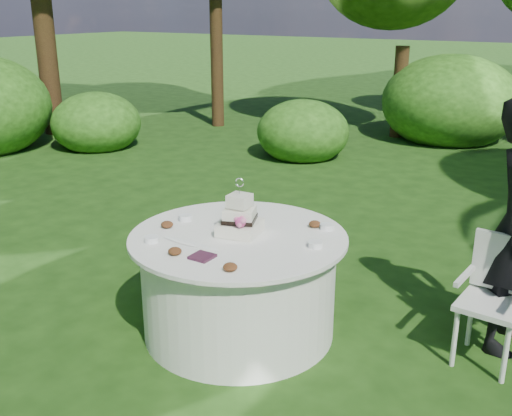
# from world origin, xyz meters

# --- Properties ---
(ground) EXTENTS (80.00, 80.00, 0.00)m
(ground) POSITION_xyz_m (0.00, 0.00, 0.00)
(ground) COLOR #18370F
(ground) RESTS_ON ground
(napkins) EXTENTS (0.14, 0.14, 0.02)m
(napkins) POSITION_xyz_m (0.03, -0.46, 0.78)
(napkins) COLOR #401B2F
(napkins) RESTS_ON table
(feather_plume) EXTENTS (0.48, 0.07, 0.01)m
(feather_plume) POSITION_xyz_m (-0.18, -0.32, 0.78)
(feather_plume) COLOR white
(feather_plume) RESTS_ON table
(table) EXTENTS (1.56, 1.56, 0.77)m
(table) POSITION_xyz_m (0.00, 0.00, 0.39)
(table) COLOR white
(table) RESTS_ON ground
(cake) EXTENTS (0.32, 0.32, 0.41)m
(cake) POSITION_xyz_m (0.00, 0.02, 0.88)
(cake) COLOR white
(cake) RESTS_ON table
(chair) EXTENTS (0.44, 0.43, 0.88)m
(chair) POSITION_xyz_m (1.66, 0.61, 0.52)
(chair) COLOR silver
(chair) RESTS_ON ground
(votives) EXTENTS (1.18, 1.00, 0.04)m
(votives) POSITION_xyz_m (-0.03, 0.12, 0.79)
(votives) COLOR white
(votives) RESTS_ON table
(petal_cups) EXTENTS (1.00, 1.05, 0.05)m
(petal_cups) POSITION_xyz_m (0.00, -0.19, 0.79)
(petal_cups) COLOR #562D16
(petal_cups) RESTS_ON table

